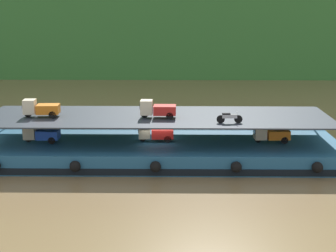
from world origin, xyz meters
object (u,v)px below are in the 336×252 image
(motorcycle_upper_port, at_px, (229,117))
(mini_truck_upper_stern, at_px, (41,108))
(mini_truck_lower_mid, at_px, (271,134))
(mini_truck_upper_mid, at_px, (157,109))
(cargo_barge, at_px, (158,150))
(mini_truck_lower_stern, at_px, (41,134))
(mini_truck_lower_aft, at_px, (155,133))

(motorcycle_upper_port, bearing_deg, mini_truck_upper_stern, 172.48)
(mini_truck_lower_mid, distance_m, mini_truck_upper_mid, 9.06)
(cargo_barge, height_order, mini_truck_upper_mid, mini_truck_upper_mid)
(mini_truck_lower_stern, height_order, mini_truck_lower_aft, same)
(mini_truck_upper_mid, distance_m, motorcycle_upper_port, 5.60)
(mini_truck_lower_mid, distance_m, mini_truck_upper_stern, 17.97)
(mini_truck_lower_stern, bearing_deg, mini_truck_lower_mid, 0.78)
(mini_truck_upper_stern, xyz_separation_m, mini_truck_upper_mid, (9.02, -0.20, 0.00))
(cargo_barge, bearing_deg, mini_truck_upper_mid, -88.68)
(motorcycle_upper_port, bearing_deg, mini_truck_lower_mid, 30.76)
(mini_truck_lower_mid, xyz_separation_m, mini_truck_upper_mid, (-8.83, -0.39, 2.00))
(mini_truck_upper_mid, bearing_deg, mini_truck_lower_stern, 179.11)
(mini_truck_lower_mid, bearing_deg, mini_truck_lower_stern, -179.22)
(mini_truck_upper_stern, bearing_deg, mini_truck_lower_stern, -147.59)
(mini_truck_lower_mid, distance_m, motorcycle_upper_port, 4.43)
(mini_truck_lower_aft, xyz_separation_m, motorcycle_upper_port, (5.53, -2.24, 1.74))
(mini_truck_lower_stern, height_order, mini_truck_upper_mid, mini_truck_upper_mid)
(motorcycle_upper_port, bearing_deg, mini_truck_lower_aft, 157.94)
(mini_truck_lower_aft, distance_m, mini_truck_upper_stern, 9.05)
(cargo_barge, xyz_separation_m, mini_truck_lower_aft, (-0.19, -0.10, 1.44))
(cargo_barge, xyz_separation_m, mini_truck_upper_stern, (-9.01, -0.45, 3.44))
(mini_truck_upper_stern, height_order, mini_truck_upper_mid, same)
(mini_truck_lower_stern, height_order, mini_truck_upper_stern, mini_truck_upper_stern)
(cargo_barge, relative_size, mini_truck_lower_aft, 10.23)
(mini_truck_upper_stern, bearing_deg, mini_truck_lower_aft, 2.27)
(motorcycle_upper_port, bearing_deg, mini_truck_upper_mid, 162.36)
(mini_truck_upper_stern, bearing_deg, motorcycle_upper_port, -7.52)
(mini_truck_lower_stern, bearing_deg, mini_truck_upper_mid, -0.89)
(mini_truck_upper_mid, xyz_separation_m, motorcycle_upper_port, (5.33, -1.70, -0.26))
(mini_truck_lower_aft, height_order, mini_truck_upper_mid, mini_truck_upper_mid)
(mini_truck_lower_stern, bearing_deg, cargo_barge, 3.19)
(mini_truck_upper_stern, relative_size, motorcycle_upper_port, 1.47)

